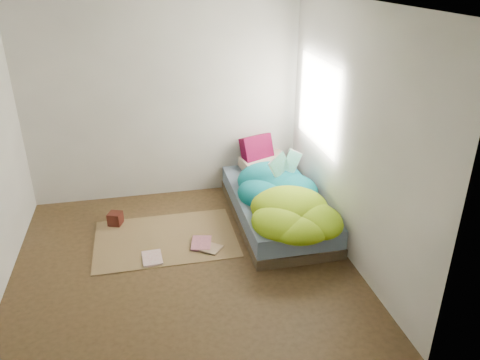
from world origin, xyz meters
name	(u,v)px	position (x,y,z in m)	size (l,w,h in m)	color
ground	(184,265)	(0.00, 0.00, 0.00)	(3.50, 3.50, 0.00)	#3B2A16
room_walls	(176,116)	(0.01, 0.01, 1.63)	(3.54, 3.54, 2.62)	beige
bed	(276,207)	(1.22, 0.72, 0.17)	(1.00, 2.00, 0.34)	#3A2F20
duvet	(283,190)	(1.22, 0.50, 0.51)	(0.96, 1.84, 0.34)	#075F7A
rug	(166,239)	(-0.15, 0.55, 0.01)	(1.60, 1.10, 0.01)	brown
pillow_floral	(266,164)	(1.29, 1.50, 0.41)	(0.64, 0.39, 0.14)	beige
pillow_magenta	(257,152)	(1.19, 1.59, 0.56)	(0.44, 0.14, 0.44)	#550520
open_book	(286,156)	(1.35, 0.81, 0.81)	(0.41, 0.09, 0.25)	#2D8B3D
wooden_box	(115,218)	(-0.72, 1.00, 0.09)	(0.15, 0.15, 0.15)	#39130D
floor_book_a	(142,259)	(-0.43, 0.16, 0.02)	(0.21, 0.28, 0.02)	silver
floor_book_b	(192,243)	(0.13, 0.36, 0.03)	(0.22, 0.29, 0.03)	#C9747B
floor_book_c	(204,252)	(0.24, 0.16, 0.02)	(0.20, 0.27, 0.02)	tan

